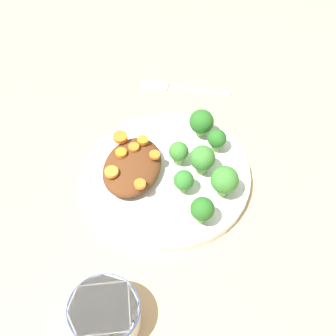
# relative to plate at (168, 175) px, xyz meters

# --- Properties ---
(ground_plane) EXTENTS (4.00, 4.00, 0.00)m
(ground_plane) POSITION_rel_plate_xyz_m (0.00, 0.00, -0.01)
(ground_plane) COLOR tan
(plate) EXTENTS (0.29, 0.29, 0.02)m
(plate) POSITION_rel_plate_xyz_m (0.00, 0.00, 0.00)
(plate) COLOR white
(plate) RESTS_ON ground_plane
(dip_bowl) EXTENTS (0.10, 0.10, 0.06)m
(dip_bowl) POSITION_rel_plate_xyz_m (0.27, -0.01, 0.02)
(dip_bowl) COLOR white
(dip_bowl) RESTS_ON ground_plane
(stew_mound) EXTENTS (0.13, 0.10, 0.03)m
(stew_mound) POSITION_rel_plate_xyz_m (0.02, -0.06, 0.02)
(stew_mound) COLOR #5B3319
(stew_mound) RESTS_ON plate
(broccoli_floret_0) EXTENTS (0.04, 0.04, 0.06)m
(broccoli_floret_0) POSITION_rel_plate_xyz_m (-0.10, 0.03, 0.04)
(broccoli_floret_0) COLOR #7FA85B
(broccoli_floret_0) RESTS_ON plate
(broccoli_floret_1) EXTENTS (0.04, 0.04, 0.06)m
(broccoli_floret_1) POSITION_rel_plate_xyz_m (-0.02, 0.05, 0.04)
(broccoli_floret_1) COLOR #759E51
(broccoli_floret_1) RESTS_ON plate
(broccoli_floret_2) EXTENTS (0.05, 0.05, 0.06)m
(broccoli_floret_2) POSITION_rel_plate_xyz_m (0.01, 0.10, 0.04)
(broccoli_floret_2) COLOR #7FA85B
(broccoli_floret_2) RESTS_ON plate
(broccoli_floret_3) EXTENTS (0.03, 0.03, 0.05)m
(broccoli_floret_3) POSITION_rel_plate_xyz_m (-0.08, 0.07, 0.03)
(broccoli_floret_3) COLOR #759E51
(broccoli_floret_3) RESTS_ON plate
(broccoli_floret_4) EXTENTS (0.03, 0.03, 0.05)m
(broccoli_floret_4) POSITION_rel_plate_xyz_m (0.03, 0.03, 0.03)
(broccoli_floret_4) COLOR #7FA85B
(broccoli_floret_4) RESTS_ON plate
(broccoli_floret_5) EXTENTS (0.04, 0.04, 0.05)m
(broccoli_floret_5) POSITION_rel_plate_xyz_m (0.08, 0.08, 0.04)
(broccoli_floret_5) COLOR #7FA85B
(broccoli_floret_5) RESTS_ON plate
(broccoli_floret_6) EXTENTS (0.03, 0.03, 0.05)m
(broccoli_floret_6) POSITION_rel_plate_xyz_m (-0.03, 0.01, 0.03)
(broccoli_floret_6) COLOR #7FA85B
(broccoli_floret_6) RESTS_ON plate
(carrot_slice_0) EXTENTS (0.02, 0.02, 0.01)m
(carrot_slice_0) POSITION_rel_plate_xyz_m (0.06, -0.03, 0.04)
(carrot_slice_0) COLOR orange
(carrot_slice_0) RESTS_ON stew_mound
(carrot_slice_1) EXTENTS (0.02, 0.02, 0.01)m
(carrot_slice_1) POSITION_rel_plate_xyz_m (0.01, -0.08, 0.04)
(carrot_slice_1) COLOR orange
(carrot_slice_1) RESTS_ON stew_mound
(carrot_slice_2) EXTENTS (0.02, 0.02, 0.01)m
(carrot_slice_2) POSITION_rel_plate_xyz_m (-0.01, -0.02, 0.04)
(carrot_slice_2) COLOR orange
(carrot_slice_2) RESTS_ON stew_mound
(carrot_slice_3) EXTENTS (0.03, 0.03, 0.01)m
(carrot_slice_3) POSITION_rel_plate_xyz_m (-0.03, -0.09, 0.04)
(carrot_slice_3) COLOR orange
(carrot_slice_3) RESTS_ON stew_mound
(carrot_slice_4) EXTENTS (0.02, 0.02, 0.01)m
(carrot_slice_4) POSITION_rel_plate_xyz_m (-0.01, -0.06, 0.04)
(carrot_slice_4) COLOR orange
(carrot_slice_4) RESTS_ON stew_mound
(carrot_slice_5) EXTENTS (0.02, 0.02, 0.01)m
(carrot_slice_5) POSITION_rel_plate_xyz_m (0.05, -0.08, 0.04)
(carrot_slice_5) COLOR orange
(carrot_slice_5) RESTS_ON stew_mound
(carrot_slice_6) EXTENTS (0.02, 0.02, 0.01)m
(carrot_slice_6) POSITION_rel_plate_xyz_m (-0.03, -0.05, 0.04)
(carrot_slice_6) COLOR orange
(carrot_slice_6) RESTS_ON stew_mound
(fork) EXTENTS (0.04, 0.18, 0.01)m
(fork) POSITION_rel_plate_xyz_m (-0.22, -0.05, -0.01)
(fork) COLOR silver
(fork) RESTS_ON ground_plane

